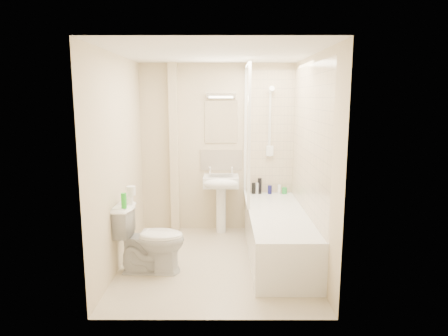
{
  "coord_description": "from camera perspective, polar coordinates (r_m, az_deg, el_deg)",
  "views": [
    {
      "loc": [
        0.1,
        -4.47,
        1.93
      ],
      "look_at": [
        0.09,
        0.2,
        1.1
      ],
      "focal_mm": 32.0,
      "sensor_mm": 36.0,
      "label": 1
    }
  ],
  "objects": [
    {
      "name": "wall_right",
      "position": [
        4.63,
        12.53,
        0.79
      ],
      "size": [
        0.02,
        2.5,
        2.4
      ],
      "primitive_type": "cube",
      "color": "beige",
      "rests_on": "ground"
    },
    {
      "name": "pipe_boxing",
      "position": [
        5.75,
        -7.13,
        2.72
      ],
      "size": [
        0.12,
        0.12,
        2.4
      ],
      "primitive_type": "cube",
      "color": "beige",
      "rests_on": "ground"
    },
    {
      "name": "mirror",
      "position": [
        5.71,
        -0.43,
        6.59
      ],
      "size": [
        0.46,
        0.01,
        0.6
      ],
      "primitive_type": "cube",
      "color": "white",
      "rests_on": "wall_back"
    },
    {
      "name": "toilet_roll_lower",
      "position": [
        4.57,
        -13.55,
        -4.32
      ],
      "size": [
        0.11,
        0.11,
        0.1
      ],
      "primitive_type": "cylinder",
      "color": "white",
      "rests_on": "toilet"
    },
    {
      "name": "strip_light",
      "position": [
        5.68,
        -0.44,
        10.3
      ],
      "size": [
        0.42,
        0.07,
        0.07
      ],
      "primitive_type": "cube",
      "color": "silver",
      "rests_on": "wall_back"
    },
    {
      "name": "bottle_black_a",
      "position": [
        5.79,
        4.24,
        -2.91
      ],
      "size": [
        0.05,
        0.05,
        0.16
      ],
      "primitive_type": "cylinder",
      "color": "black",
      "rests_on": "bathtub"
    },
    {
      "name": "floor",
      "position": [
        4.87,
        -1.15,
        -13.27
      ],
      "size": [
        2.5,
        2.5,
        0.0
      ],
      "primitive_type": "plane",
      "color": "beige",
      "rests_on": "ground"
    },
    {
      "name": "toilet_roll_upper",
      "position": [
        4.52,
        -13.15,
        -3.17
      ],
      "size": [
        0.1,
        0.1,
        0.1
      ],
      "primitive_type": "cylinder",
      "color": "white",
      "rests_on": "toilet_roll_lower"
    },
    {
      "name": "bottle_white_b",
      "position": [
        5.83,
        7.9,
        -3.02
      ],
      "size": [
        0.05,
        0.05,
        0.13
      ],
      "primitive_type": "cylinder",
      "color": "white",
      "rests_on": "bathtub"
    },
    {
      "name": "splashback",
      "position": [
        5.78,
        -0.42,
        1.13
      ],
      "size": [
        0.6,
        0.02,
        0.3
      ],
      "primitive_type": "cube",
      "color": "beige",
      "rests_on": "wall_back"
    },
    {
      "name": "pedestal_sink",
      "position": [
        5.62,
        -0.44,
        -2.87
      ],
      "size": [
        0.49,
        0.46,
        0.95
      ],
      "color": "white",
      "rests_on": "ground"
    },
    {
      "name": "tile_right",
      "position": [
        4.79,
        11.98,
        3.83
      ],
      "size": [
        0.01,
        2.1,
        1.75
      ],
      "primitive_type": "cube",
      "color": "beige",
      "rests_on": "wall_right"
    },
    {
      "name": "bottle_green",
      "position": [
        5.85,
        8.63,
        -3.21
      ],
      "size": [
        0.07,
        0.07,
        0.09
      ],
      "primitive_type": "cylinder",
      "color": "green",
      "rests_on": "bathtub"
    },
    {
      "name": "green_bottle",
      "position": [
        4.38,
        -14.12,
        -4.55
      ],
      "size": [
        0.06,
        0.06,
        0.16
      ],
      "primitive_type": "cylinder",
      "color": "green",
      "rests_on": "toilet"
    },
    {
      "name": "shower_screen",
      "position": [
        5.29,
        3.33,
        4.88
      ],
      "size": [
        0.04,
        0.92,
        1.8
      ],
      "color": "white",
      "rests_on": "bathtub"
    },
    {
      "name": "wall_back",
      "position": [
        5.76,
        -0.92,
        2.82
      ],
      "size": [
        2.2,
        0.02,
        2.4
      ],
      "primitive_type": "cube",
      "color": "beige",
      "rests_on": "ground"
    },
    {
      "name": "bottle_blue",
      "position": [
        5.81,
        6.56,
        -3.08
      ],
      "size": [
        0.06,
        0.06,
        0.12
      ],
      "primitive_type": "cylinder",
      "color": "#141355",
      "rests_on": "bathtub"
    },
    {
      "name": "ceiling",
      "position": [
        4.49,
        -1.27,
        16.1
      ],
      "size": [
        2.2,
        2.5,
        0.02
      ],
      "primitive_type": "cube",
      "color": "white",
      "rests_on": "wall_back"
    },
    {
      "name": "tile_back",
      "position": [
        5.76,
        6.58,
        5.0
      ],
      "size": [
        0.7,
        0.01,
        1.75
      ],
      "primitive_type": "cube",
      "color": "beige",
      "rests_on": "wall_back"
    },
    {
      "name": "toilet",
      "position": [
        4.57,
        -10.44,
        -9.87
      ],
      "size": [
        0.49,
        0.79,
        0.76
      ],
      "primitive_type": "imported",
      "rotation": [
        0.0,
        0.0,
        1.53
      ],
      "color": "white",
      "rests_on": "ground"
    },
    {
      "name": "wall_left",
      "position": [
        4.68,
        -14.79,
        0.79
      ],
      "size": [
        0.02,
        2.5,
        2.4
      ],
      "primitive_type": "cube",
      "color": "beige",
      "rests_on": "ground"
    },
    {
      "name": "bottle_black_b",
      "position": [
        5.79,
        5.11,
        -2.58
      ],
      "size": [
        0.06,
        0.06,
        0.23
      ],
      "primitive_type": "cylinder",
      "color": "black",
      "rests_on": "bathtub"
    },
    {
      "name": "bottle_white_a",
      "position": [
        5.79,
        4.79,
        -2.9
      ],
      "size": [
        0.05,
        0.05,
        0.16
      ],
      "primitive_type": "cylinder",
      "color": "silver",
      "rests_on": "bathtub"
    },
    {
      "name": "bathtub",
      "position": [
        4.99,
        7.65,
        -9.21
      ],
      "size": [
        0.7,
        2.1,
        0.55
      ],
      "color": "white",
      "rests_on": "ground"
    },
    {
      "name": "shower_fixture",
      "position": [
        5.71,
        6.63,
        6.17
      ],
      "size": [
        0.1,
        0.16,
        0.99
      ],
      "color": "white",
      "rests_on": "wall_back"
    }
  ]
}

